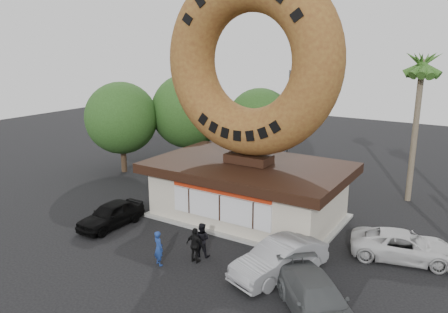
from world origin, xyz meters
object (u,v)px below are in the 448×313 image
(person_center, at_px, (202,240))
(car_black, at_px, (111,215))
(donut_shop, at_px, (248,188))
(person_right, at_px, (195,245))
(person_left, at_px, (159,248))
(car_silver, at_px, (279,259))
(car_grey, at_px, (317,300))
(car_white, at_px, (404,246))
(street_lamp, at_px, (290,116))
(giant_donut, at_px, (250,61))

(person_center, bearing_deg, car_black, -13.88)
(donut_shop, relative_size, person_right, 6.56)
(person_left, height_order, person_center, person_center)
(car_silver, distance_m, car_grey, 3.23)
(donut_shop, height_order, person_center, donut_shop)
(car_grey, bearing_deg, car_black, 129.12)
(donut_shop, xyz_separation_m, car_black, (-5.79, -5.29, -1.07))
(car_grey, bearing_deg, car_white, 32.09)
(street_lamp, distance_m, car_white, 15.58)
(giant_donut, height_order, person_center, giant_donut)
(giant_donut, xyz_separation_m, car_silver, (4.46, -5.21, -8.21))
(giant_donut, bearing_deg, car_grey, -46.18)
(person_left, bearing_deg, car_black, 1.55)
(donut_shop, bearing_deg, person_right, -84.10)
(person_right, relative_size, car_grey, 0.34)
(car_black, bearing_deg, person_right, -6.30)
(street_lamp, height_order, person_left, street_lamp)
(street_lamp, xyz_separation_m, person_left, (1.20, -17.27, -3.65))
(person_center, xyz_separation_m, car_white, (8.29, 4.82, -0.17))
(person_left, distance_m, person_right, 1.69)
(giant_donut, xyz_separation_m, car_white, (8.81, -0.69, -8.32))
(car_white, bearing_deg, person_center, 106.53)
(giant_donut, relative_size, car_grey, 2.09)
(street_lamp, xyz_separation_m, person_right, (2.49, -16.19, -3.63))
(giant_donut, bearing_deg, car_silver, -49.43)
(person_center, bearing_deg, person_right, 87.83)
(car_white, bearing_deg, car_black, 93.89)
(person_center, relative_size, car_silver, 0.35)
(giant_donut, height_order, street_lamp, giant_donut)
(street_lamp, distance_m, person_left, 17.69)
(giant_donut, height_order, car_white, giant_donut)
(person_right, bearing_deg, giant_donut, -82.59)
(car_silver, relative_size, car_grey, 0.96)
(donut_shop, relative_size, car_silver, 2.35)
(person_right, bearing_deg, car_black, -6.25)
(street_lamp, relative_size, car_silver, 1.68)
(street_lamp, bearing_deg, person_right, -81.24)
(person_left, bearing_deg, car_silver, -135.65)
(street_lamp, relative_size, car_black, 1.96)
(car_silver, relative_size, car_white, 0.98)
(donut_shop, height_order, giant_donut, giant_donut)
(street_lamp, distance_m, car_silver, 16.88)
(car_white, bearing_deg, donut_shop, 71.96)
(street_lamp, bearing_deg, car_grey, -62.93)
(street_lamp, bearing_deg, giant_donut, -79.49)
(car_black, xyz_separation_m, car_white, (14.60, 4.62, -0.02))
(giant_donut, bearing_deg, donut_shop, -90.00)
(giant_donut, bearing_deg, person_center, -84.60)
(person_left, bearing_deg, donut_shop, -72.74)
(person_right, bearing_deg, car_white, -144.58)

